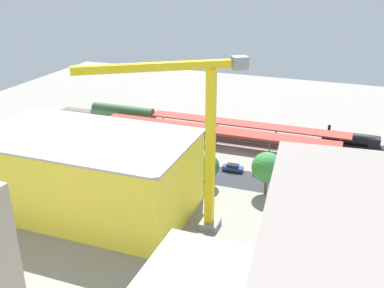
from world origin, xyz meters
The scene contains 28 objects.
ground_plane centered at (0.00, 0.00, 0.00)m, with size 181.57×181.57×0.00m, color gray.
rail_bed centered at (0.00, -21.38, 0.00)m, with size 113.48×13.28×0.01m, color #665E54.
street_asphalt centered at (0.00, 3.24, 0.00)m, with size 113.48×9.00×0.01m, color #2D2D33.
track_rails centered at (0.00, -21.38, 0.18)m, with size 113.48×7.67×0.12m.
platform_canopy_near centered at (1.56, -13.85, 3.88)m, with size 61.72×5.45×4.14m.
platform_canopy_far centered at (-4.60, -20.50, 4.08)m, with size 53.17×5.10×4.28m.
locomotive centered at (-31.53, -24.02, 1.88)m, with size 15.41×3.12×5.30m.
freight_coach_far centered at (31.18, -18.73, 3.04)m, with size 19.57×3.28×5.83m.
parked_car_0 centered at (-13.57, -0.51, 0.77)m, with size 4.12×1.80×1.73m.
parked_car_1 centered at (-6.78, -0.19, 0.73)m, with size 4.73×1.82×1.64m.
parked_car_2 centered at (0.24, 0.01, 0.83)m, with size 4.15×1.86×1.89m.
parked_car_3 centered at (7.27, -0.23, 0.79)m, with size 4.35×1.90×1.78m.
parked_car_4 centered at (13.55, -0.33, 0.72)m, with size 4.60×1.97×1.62m.
parked_car_5 centered at (20.38, 0.13, 0.76)m, with size 4.10×1.96×1.68m.
parked_car_6 centered at (27.27, 0.05, 0.75)m, with size 4.82×2.07×1.69m.
construction_building centered at (14.26, 24.80, 7.17)m, with size 38.21×21.59×14.34m, color yellow.
construction_roof_slab centered at (14.26, 24.80, 14.54)m, with size 38.81×22.19×0.40m, color #ADA89E.
tower_crane centered at (-7.08, 24.47, 18.12)m, with size 23.27×15.97×30.15m.
box_truck_0 centered at (2.04, 7.42, 1.81)m, with size 9.45×3.23×3.70m.
box_truck_1 centered at (6.38, 7.12, 1.79)m, with size 10.13×2.38×3.65m.
box_truck_2 centered at (26.01, 7.37, 1.67)m, with size 8.38×2.83×3.42m.
street_tree_0 centered at (28.99, 8.24, 6.14)m, with size 6.27×6.27×9.30m.
street_tree_1 centered at (25.63, 9.18, 5.39)m, with size 6.10×6.10×8.45m.
street_tree_2 centered at (-15.88, 7.78, 5.96)m, with size 6.11×6.11×9.04m.
street_tree_3 centered at (15.63, 7.45, 4.90)m, with size 5.59×5.59×7.71m.
street_tree_4 centered at (18.07, 8.46, 5.33)m, with size 4.55×4.55×7.63m.
street_tree_5 centered at (-3.58, 8.32, 4.39)m, with size 5.13×5.13×6.97m.
traffic_light centered at (16.88, -1.08, 4.73)m, with size 0.50×0.36×7.20m.
Camera 1 is at (-29.92, 87.24, 43.60)m, focal length 41.43 mm.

